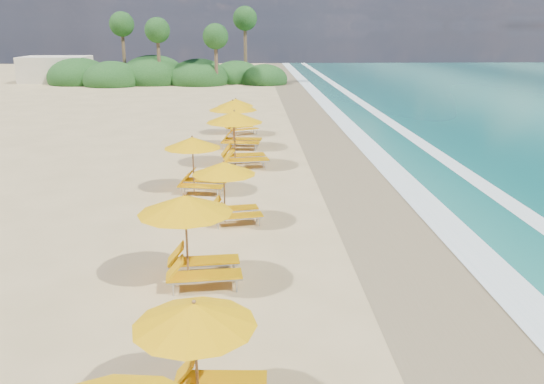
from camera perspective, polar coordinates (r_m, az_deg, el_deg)
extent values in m
plane|color=tan|center=(17.31, 0.00, -3.81)|extent=(160.00, 160.00, 0.00)
cube|color=#84704E|center=(17.91, 12.92, -3.52)|extent=(4.00, 160.00, 0.01)
cube|color=white|center=(18.35, 17.45, -3.30)|extent=(1.20, 160.00, 0.01)
cube|color=white|center=(19.57, 25.76, -3.02)|extent=(0.80, 160.00, 0.01)
cylinder|color=olive|center=(9.33, -7.71, -16.50)|extent=(0.05, 0.05, 1.91)
cone|color=#EAA304|center=(8.93, -7.91, -12.23)|extent=(2.06, 2.06, 0.38)
sphere|color=olive|center=(8.83, -7.96, -11.01)|extent=(0.07, 0.07, 0.07)
cylinder|color=olive|center=(13.60, -8.67, -4.88)|extent=(0.05, 0.05, 2.20)
cone|color=#EAA304|center=(13.29, -8.84, -1.22)|extent=(2.46, 2.46, 0.44)
sphere|color=olive|center=(13.22, -8.89, -0.20)|extent=(0.08, 0.08, 0.08)
cylinder|color=olive|center=(17.69, -4.86, -0.09)|extent=(0.05, 0.05, 1.95)
cone|color=#EAA304|center=(17.47, -4.93, 2.45)|extent=(2.33, 2.33, 0.39)
sphere|color=olive|center=(17.42, -4.95, 3.15)|extent=(0.07, 0.07, 0.07)
cylinder|color=olive|center=(21.18, -8.01, 2.75)|extent=(0.05, 0.05, 2.06)
cone|color=#EAA304|center=(20.99, -8.11, 5.01)|extent=(2.46, 2.46, 0.41)
sphere|color=olive|center=(20.95, -8.13, 5.63)|extent=(0.07, 0.07, 0.07)
cylinder|color=olive|center=(24.84, -3.80, 5.34)|extent=(0.06, 0.06, 2.42)
cone|color=#EAA304|center=(24.66, -3.85, 7.64)|extent=(2.84, 2.84, 0.49)
sphere|color=olive|center=(24.62, -3.86, 8.26)|extent=(0.09, 0.09, 0.09)
cylinder|color=olive|center=(28.73, -3.96, 6.83)|extent=(0.06, 0.06, 2.39)
cone|color=#EAA304|center=(28.58, -4.00, 8.79)|extent=(2.76, 2.76, 0.48)
sphere|color=olive|center=(28.55, -4.01, 9.32)|extent=(0.09, 0.09, 0.09)
cylinder|color=olive|center=(32.46, -3.70, 7.63)|extent=(0.05, 0.05, 2.02)
cone|color=#EAA304|center=(32.34, -3.72, 9.09)|extent=(2.74, 2.74, 0.40)
sphere|color=olive|center=(32.31, -3.73, 9.49)|extent=(0.07, 0.07, 0.07)
ellipsoid|color=#163D14|center=(61.69, -7.44, 11.39)|extent=(6.40, 6.40, 4.16)
ellipsoid|color=#163D14|center=(63.29, -11.97, 11.38)|extent=(7.20, 7.20, 4.68)
ellipsoid|color=#163D14|center=(62.14, -15.96, 10.91)|extent=(6.00, 6.00, 3.90)
ellipsoid|color=#163D14|center=(63.47, -3.61, 11.57)|extent=(5.60, 5.60, 3.64)
ellipsoid|color=#163D14|center=(65.09, -19.05, 10.93)|extent=(6.60, 6.60, 4.29)
ellipsoid|color=#163D14|center=(61.49, -0.79, 11.38)|extent=(5.00, 5.00, 3.25)
cylinder|color=brown|center=(59.42, -5.70, 13.07)|extent=(0.36, 0.36, 5.00)
sphere|color=#163D14|center=(59.32, -5.77, 15.48)|extent=(2.60, 2.60, 2.60)
cylinder|color=brown|center=(61.02, -11.44, 13.21)|extent=(0.36, 0.36, 5.60)
sphere|color=#163D14|center=(60.94, -11.59, 15.83)|extent=(2.60, 2.60, 2.60)
cylinder|color=brown|center=(63.70, -14.83, 13.39)|extent=(0.36, 0.36, 6.20)
sphere|color=#163D14|center=(63.63, -15.04, 16.17)|extent=(2.60, 2.60, 2.60)
cylinder|color=brown|center=(63.27, -2.72, 14.16)|extent=(0.36, 0.36, 6.80)
sphere|color=#163D14|center=(63.22, -2.77, 17.24)|extent=(2.60, 2.60, 2.60)
cube|color=beige|center=(67.83, -21.11, 11.56)|extent=(7.00, 5.00, 2.80)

